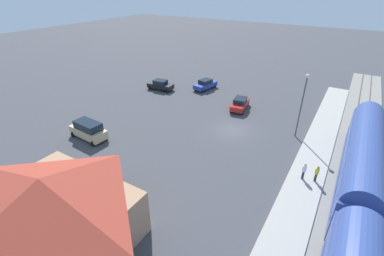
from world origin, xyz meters
name	(u,v)px	position (x,y,z in m)	size (l,w,h in m)	color
ground_plane	(232,130)	(0.00, 0.00, 0.00)	(200.00, 200.00, 0.00)	#424247
railway_track	(356,164)	(-14.00, 0.00, 0.09)	(4.80, 70.00, 0.30)	gray
platform	(315,152)	(-10.00, 0.00, 0.15)	(3.20, 46.00, 0.30)	#A8A399
passenger_train	(356,228)	(-14.00, 12.53, 2.86)	(2.93, 35.79, 4.98)	#33478C
station_building	(49,211)	(4.00, 22.00, 3.04)	(10.93, 9.52, 5.86)	tan
pedestrian_on_platform	(304,170)	(-9.71, 5.67, 1.28)	(0.36, 0.36, 1.71)	#23284C
pedestrian_waiting_far	(317,173)	(-10.79, 5.43, 1.28)	(0.36, 0.36, 1.71)	#333338
sedan_black	(160,85)	(16.72, -7.06, 0.88)	(4.63, 2.53, 1.74)	black
suv_tan	(88,130)	(14.00, 10.72, 1.15)	(5.02, 2.64, 2.22)	#C6B284
sedan_blue	(205,84)	(10.17, -11.37, 0.88)	(2.75, 4.79, 1.74)	#283D9E
sedan_red	(240,104)	(1.74, -6.63, 0.88)	(2.43, 4.71, 1.74)	red
light_pole_near_platform	(303,99)	(-7.20, -2.73, 4.94)	(0.44, 0.44, 7.86)	#515156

